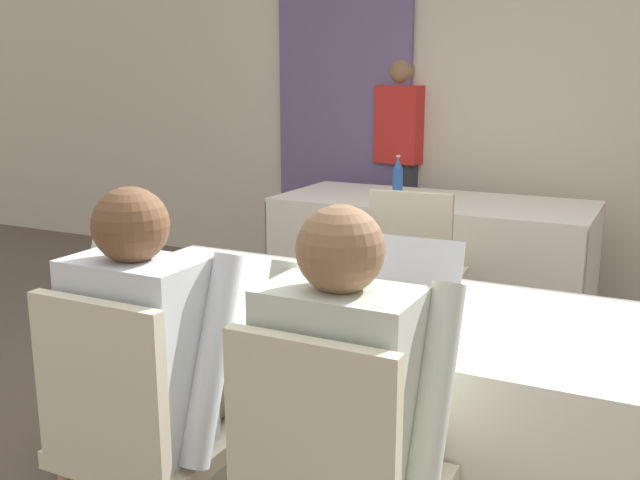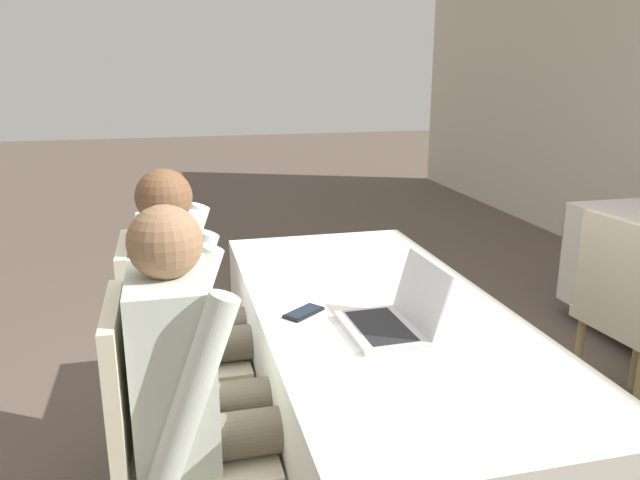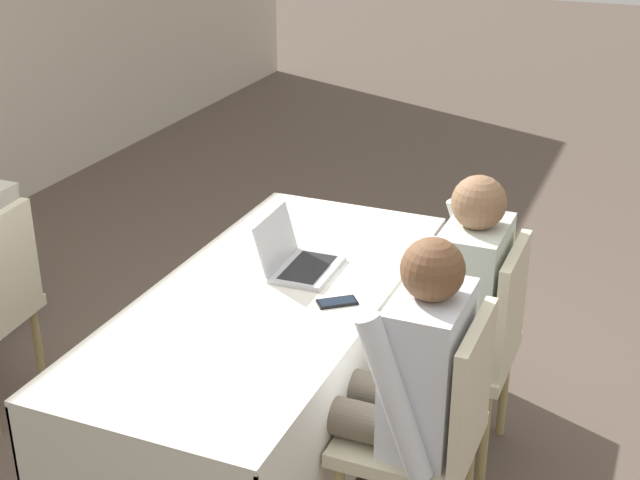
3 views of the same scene
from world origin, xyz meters
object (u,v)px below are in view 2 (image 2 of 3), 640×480
object	(u,v)px
cell_phone	(304,312)
chair_far_spare	(633,309)
chair_near_right	(169,433)
chair_near_left	(167,345)
person_checkered_shirt	(193,303)
person_white_shirt	(203,379)
laptop	(393,318)

from	to	relation	value
cell_phone	chair_far_spare	xyz separation A→B (m)	(-0.20, 1.50, -0.21)
cell_phone	chair_near_right	bearing A→B (deg)	-96.75
chair_near_left	person_checkered_shirt	bearing A→B (deg)	-90.00
chair_near_right	chair_far_spare	xyz separation A→B (m)	(-0.48, 1.96, 0.00)
chair_near_right	cell_phone	bearing A→B (deg)	-58.52
cell_phone	chair_near_left	xyz separation A→B (m)	(-0.31, -0.46, -0.21)
person_white_shirt	cell_phone	bearing A→B (deg)	-51.60
chair_near_left	laptop	bearing A→B (deg)	-126.10
laptop	chair_near_left	bearing A→B (deg)	-127.81
cell_phone	person_white_shirt	size ratio (longest dim) A/B	0.13
person_checkered_shirt	person_white_shirt	distance (m)	0.59
chair_near_left	person_white_shirt	xyz separation A→B (m)	(0.59, 0.10, 0.16)
chair_far_spare	person_checkered_shirt	bearing A→B (deg)	81.19
chair_near_left	chair_near_right	distance (m)	0.59
chair_near_left	chair_far_spare	world-z (taller)	same
chair_near_right	person_white_shirt	distance (m)	0.19
chair_near_right	person_white_shirt	world-z (taller)	person_white_shirt
person_white_shirt	chair_far_spare	bearing A→B (deg)	-75.49
cell_phone	person_checkered_shirt	bearing A→B (deg)	-169.75
cell_phone	person_white_shirt	world-z (taller)	person_white_shirt
laptop	person_white_shirt	distance (m)	0.61
cell_phone	chair_far_spare	bearing A→B (deg)	59.32
cell_phone	chair_near_left	distance (m)	0.59
chair_near_left	chair_near_right	xyz separation A→B (m)	(0.59, 0.00, 0.00)
laptop	chair_far_spare	world-z (taller)	laptop
laptop	chair_far_spare	bearing A→B (deg)	105.85
chair_near_right	chair_near_left	bearing A→B (deg)	0.00
cell_phone	person_white_shirt	xyz separation A→B (m)	(0.28, -0.35, -0.05)
chair_near_left	person_white_shirt	distance (m)	0.62
chair_near_right	person_checkered_shirt	world-z (taller)	person_checkered_shirt
cell_phone	person_checkered_shirt	xyz separation A→B (m)	(-0.31, -0.35, -0.05)
cell_phone	person_checkered_shirt	size ratio (longest dim) A/B	0.13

